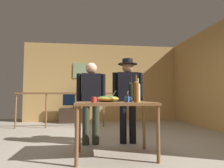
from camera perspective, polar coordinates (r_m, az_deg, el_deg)
ground_plane at (r=3.51m, az=1.63°, el=-18.35°), size 8.81×8.81×0.00m
back_wall at (r=6.78m, az=-2.71°, el=0.47°), size 5.52×0.10×2.76m
side_wall_right at (r=5.48m, az=29.63°, el=1.96°), size 0.10×5.08×2.76m
framed_picture at (r=6.75m, az=-9.62°, el=4.04°), size 0.52×0.03×0.53m
stair_railing at (r=5.44m, az=-5.41°, el=-5.99°), size 3.32×0.10×1.04m
tv_console at (r=6.44m, az=-11.75°, el=-9.41°), size 0.90×0.40×0.48m
flat_screen_tv at (r=6.38m, az=-11.71°, el=-4.74°), size 0.69×0.12×0.49m
serving_table at (r=2.79m, az=0.93°, el=-7.48°), size 1.15×0.73×0.80m
salad_bowl at (r=2.89m, az=-1.37°, el=-4.45°), size 0.36×0.36×0.18m
wine_glass at (r=3.09m, az=5.35°, el=-2.96°), size 0.08×0.08×0.18m
wine_bottle_dark at (r=2.84m, az=5.73°, el=-2.30°), size 0.07×0.07×0.39m
wine_bottle_amber at (r=2.66m, az=7.43°, el=-2.15°), size 0.07×0.07×0.39m
wine_bottle_clear at (r=2.99m, az=7.99°, el=-2.37°), size 0.07×0.07×0.37m
mug_red at (r=2.54m, az=-5.55°, el=-4.81°), size 0.11×0.07×0.08m
mug_blue at (r=2.74m, az=4.63°, el=-4.63°), size 0.11×0.07×0.09m
person_standing_left at (r=3.49m, az=-6.43°, el=-3.86°), size 0.54×0.24×1.51m
person_standing_right at (r=3.57m, az=4.83°, el=-2.73°), size 0.58×0.37×1.60m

